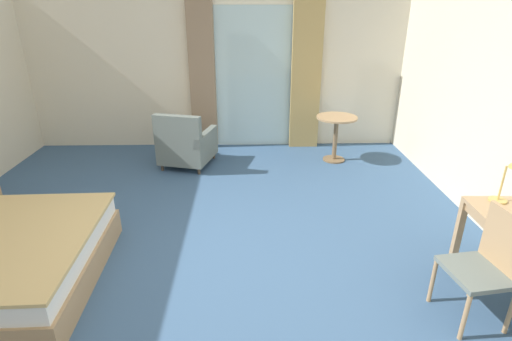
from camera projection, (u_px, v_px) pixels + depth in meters
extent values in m
cube|color=#38567A|center=(199.00, 262.00, 4.05)|extent=(6.97, 7.65, 0.10)
cube|color=beige|center=(217.00, 69.00, 6.79)|extent=(6.57, 0.12, 2.67)
cube|color=silver|center=(254.00, 79.00, 6.79)|extent=(1.30, 0.02, 2.35)
cube|color=#897056|center=(202.00, 77.00, 6.66)|extent=(0.42, 0.10, 2.48)
cube|color=tan|center=(306.00, 76.00, 6.70)|extent=(0.50, 0.10, 2.48)
cube|color=tan|center=(10.00, 239.00, 3.49)|extent=(1.41, 1.78, 0.03)
cube|color=tan|center=(510.00, 233.00, 3.81)|extent=(0.06, 0.06, 0.69)
cube|color=tan|center=(458.00, 233.00, 3.81)|extent=(0.06, 0.06, 0.69)
cube|color=slate|center=(476.00, 272.00, 3.11)|extent=(0.49, 0.52, 0.04)
cube|color=tan|center=(506.00, 241.00, 3.04)|extent=(0.10, 0.44, 0.48)
cylinder|color=tan|center=(433.00, 281.00, 3.37)|extent=(0.04, 0.04, 0.42)
cylinder|color=tan|center=(465.00, 317.00, 2.98)|extent=(0.04, 0.04, 0.42)
cylinder|color=tan|center=(474.00, 276.00, 3.43)|extent=(0.04, 0.04, 0.42)
cylinder|color=tan|center=(511.00, 311.00, 3.04)|extent=(0.04, 0.04, 0.42)
cylinder|color=tan|center=(498.00, 200.00, 3.59)|extent=(0.15, 0.15, 0.02)
cylinder|color=tan|center=(502.00, 183.00, 3.53)|extent=(0.02, 0.02, 0.33)
cube|color=slate|center=(188.00, 149.00, 6.27)|extent=(0.90, 0.95, 0.30)
cube|color=slate|center=(177.00, 132.00, 5.81)|extent=(0.72, 0.30, 0.49)
cube|color=slate|center=(206.00, 137.00, 6.11)|extent=(0.30, 0.80, 0.16)
cube|color=slate|center=(169.00, 134.00, 6.25)|extent=(0.30, 0.80, 0.16)
cylinder|color=#4C3D2D|center=(214.00, 155.00, 6.59)|extent=(0.04, 0.04, 0.10)
cylinder|color=#4C3D2D|center=(180.00, 152.00, 6.71)|extent=(0.04, 0.04, 0.10)
cylinder|color=#4C3D2D|center=(199.00, 171.00, 5.98)|extent=(0.04, 0.04, 0.10)
cylinder|color=#4C3D2D|center=(162.00, 167.00, 6.11)|extent=(0.04, 0.04, 0.10)
cylinder|color=tan|center=(337.00, 117.00, 6.25)|extent=(0.64, 0.64, 0.03)
cylinder|color=brown|center=(335.00, 140.00, 6.40)|extent=(0.07, 0.07, 0.70)
cylinder|color=brown|center=(334.00, 159.00, 6.53)|extent=(0.35, 0.35, 0.02)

